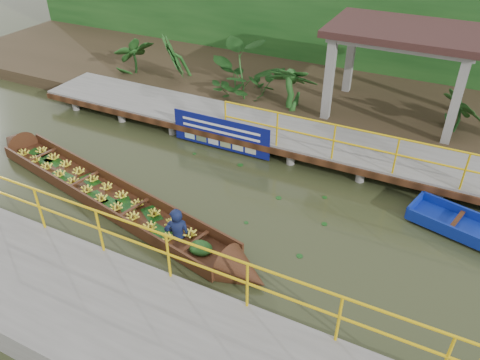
% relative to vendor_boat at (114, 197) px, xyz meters
% --- Properties ---
extents(ground, '(80.00, 80.00, 0.00)m').
position_rel_vendor_boat_xyz_m(ground, '(2.23, 1.07, -0.21)').
color(ground, '#2D3319').
rests_on(ground, ground).
extents(land_strip, '(30.00, 8.00, 0.45)m').
position_rel_vendor_boat_xyz_m(land_strip, '(2.23, 8.57, 0.02)').
color(land_strip, '#342A1A').
rests_on(land_strip, ground).
extents(far_dock, '(16.00, 2.06, 1.66)m').
position_rel_vendor_boat_xyz_m(far_dock, '(2.25, 4.50, 0.27)').
color(far_dock, slate).
rests_on(far_dock, ground).
extents(near_dock, '(18.00, 2.40, 1.73)m').
position_rel_vendor_boat_xyz_m(near_dock, '(3.23, -3.13, 0.09)').
color(near_dock, slate).
rests_on(near_dock, ground).
extents(pavilion, '(4.40, 3.00, 3.00)m').
position_rel_vendor_boat_xyz_m(pavilion, '(5.23, 7.37, 2.61)').
color(pavilion, slate).
rests_on(pavilion, ground).
extents(foliage_backdrop, '(30.00, 0.80, 4.00)m').
position_rel_vendor_boat_xyz_m(foliage_backdrop, '(2.23, 11.07, 1.79)').
color(foliage_backdrop, '#164416').
rests_on(foliage_backdrop, ground).
extents(vendor_boat, '(9.82, 2.98, 2.01)m').
position_rel_vendor_boat_xyz_m(vendor_boat, '(0.00, 0.00, 0.00)').
color(vendor_boat, '#3C1F10').
rests_on(vendor_boat, ground).
extents(blue_banner, '(3.13, 0.04, 0.98)m').
position_rel_vendor_boat_xyz_m(blue_banner, '(1.11, 3.55, 0.35)').
color(blue_banner, navy).
rests_on(blue_banner, ground).
extents(tropical_plants, '(14.16, 1.16, 1.45)m').
position_rel_vendor_boat_xyz_m(tropical_plants, '(1.96, 6.37, 0.97)').
color(tropical_plants, '#164416').
rests_on(tropical_plants, ground).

